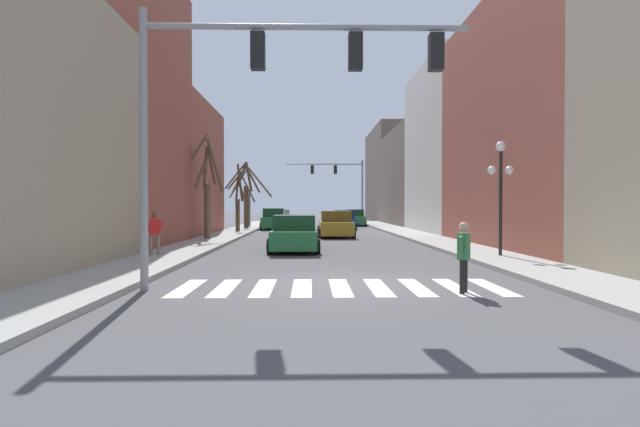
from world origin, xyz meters
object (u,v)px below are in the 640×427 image
object	(u,v)px
street_tree_left_near	(248,198)
car_parked_left_far	(354,218)
pedestrian_on_left_sidewalk	(464,251)
traffic_signal_far	(340,177)
car_driving_away_lane	(336,225)
street_lamp_right_corner	(501,174)
street_tree_right_far	(207,189)
street_tree_left_far	(245,195)
car_parked_right_near	(280,218)
car_parked_left_mid	(295,234)
traffic_signal_near	(265,81)
car_parked_left_near	(274,220)
street_tree_right_mid	(239,202)
car_parked_right_mid	(343,220)
pedestrian_waiting_at_curb	(155,230)

from	to	relation	value
street_tree_left_near	car_parked_left_far	bearing A→B (deg)	18.26
car_parked_left_far	pedestrian_on_left_sidewalk	distance (m)	37.07
traffic_signal_far	car_driving_away_lane	bearing A→B (deg)	-94.26
street_lamp_right_corner	street_tree_right_far	size ratio (longest dim) A/B	0.71
traffic_signal_far	street_tree_left_far	xyz separation A→B (m)	(-8.20, -8.17, -1.91)
traffic_signal_far	car_parked_right_near	size ratio (longest dim) A/B	1.65
car_parked_left_mid	street_tree_left_far	xyz separation A→B (m)	(-4.60, 19.59, 2.07)
street_tree_left_near	traffic_signal_near	bearing A→B (deg)	-82.36
car_parked_left_near	pedestrian_on_left_sidewalk	bearing A→B (deg)	-168.06
street_tree_right_mid	traffic_signal_far	bearing A→B (deg)	59.34
traffic_signal_near	car_parked_right_near	distance (m)	36.99
car_driving_away_lane	pedestrian_on_left_sidewalk	distance (m)	19.90
car_driving_away_lane	car_parked_right_mid	bearing A→B (deg)	-6.59
car_parked_right_mid	street_tree_left_near	world-z (taller)	street_tree_left_near
car_parked_left_mid	car_parked_left_near	distance (m)	19.53
car_parked_left_near	pedestrian_waiting_at_curb	size ratio (longest dim) A/B	2.90
car_parked_left_near	car_driving_away_lane	bearing A→B (deg)	-155.49
pedestrian_on_left_sidewalk	car_parked_left_mid	bearing A→B (deg)	-127.88
car_driving_away_lane	street_lamp_right_corner	bearing A→B (deg)	-158.11
car_parked_right_mid	traffic_signal_far	bearing A→B (deg)	-1.39
street_tree_right_mid	street_tree_left_near	size ratio (longest dim) A/B	0.85
car_driving_away_lane	car_parked_left_far	size ratio (longest dim) A/B	0.98
car_parked_left_mid	pedestrian_on_left_sidewalk	world-z (taller)	pedestrian_on_left_sidewalk
traffic_signal_far	street_lamp_right_corner	size ratio (longest dim) A/B	1.88
pedestrian_waiting_at_curb	street_tree_right_far	bearing A→B (deg)	-106.71
pedestrian_waiting_at_curb	street_tree_left_near	world-z (taller)	street_tree_left_near
pedestrian_on_left_sidewalk	street_tree_left_far	bearing A→B (deg)	-133.21
traffic_signal_near	street_tree_left_near	world-z (taller)	traffic_signal_near
car_parked_right_near	car_parked_left_near	bearing A→B (deg)	179.47
traffic_signal_near	street_tree_left_far	xyz separation A→B (m)	(-4.22, 29.36, -1.98)
car_parked_left_near	car_parked_right_mid	bearing A→B (deg)	-88.25
car_driving_away_lane	car_parked_right_mid	size ratio (longest dim) A/B	1.12
car_parked_right_mid	street_tree_right_far	world-z (taller)	street_tree_right_far
traffic_signal_near	car_parked_right_mid	bearing A→B (deg)	82.66
car_parked_left_mid	street_tree_left_near	xyz separation A→B (m)	(-4.85, 23.57, 1.87)
pedestrian_waiting_at_curb	street_tree_right_far	size ratio (longest dim) A/B	0.27
traffic_signal_near	pedestrian_on_left_sidewalk	bearing A→B (deg)	-6.26
traffic_signal_near	car_parked_left_near	xyz separation A→B (m)	(-1.87, 29.17, -3.98)
car_parked_left_far	street_lamp_right_corner	bearing A→B (deg)	-175.24
car_parked_right_mid	car_parked_right_near	distance (m)	9.25
pedestrian_on_left_sidewalk	street_tree_left_far	xyz separation A→B (m)	(-8.63, 29.84, 1.87)
street_lamp_right_corner	car_driving_away_lane	xyz separation A→B (m)	(-5.23, 13.02, -2.29)
street_lamp_right_corner	pedestrian_on_left_sidewalk	distance (m)	7.91
traffic_signal_near	car_parked_left_mid	world-z (taller)	traffic_signal_near
car_driving_away_lane	car_parked_right_near	bearing A→B (deg)	14.25
car_parked_left_far	street_tree_right_far	world-z (taller)	street_tree_right_far
car_parked_left_far	street_tree_left_far	bearing A→B (deg)	127.07
car_parked_left_far	street_tree_right_far	bearing A→B (deg)	154.51
traffic_signal_near	car_parked_right_mid	size ratio (longest dim) A/B	1.77
pedestrian_on_left_sidewalk	street_tree_right_mid	distance (m)	26.01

